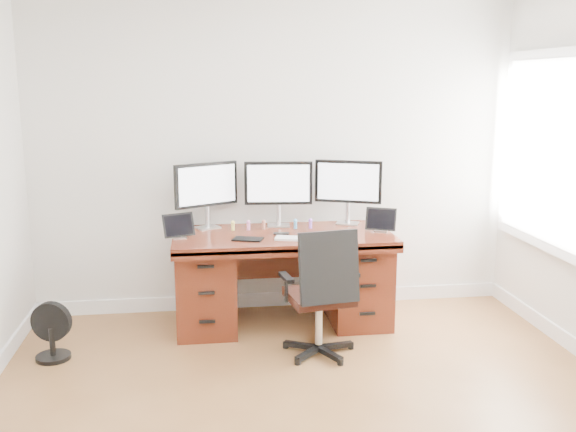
{
  "coord_description": "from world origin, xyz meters",
  "views": [
    {
      "loc": [
        -0.63,
        -3.03,
        1.9
      ],
      "look_at": [
        0.0,
        1.5,
        0.95
      ],
      "focal_mm": 40.0,
      "sensor_mm": 36.0,
      "label": 1
    }
  ],
  "objects": [
    {
      "name": "back_wall",
      "position": [
        0.0,
        2.25,
        1.35
      ],
      "size": [
        4.0,
        0.1,
        2.7
      ],
      "primitive_type": "cube",
      "color": "silver",
      "rests_on": "ground"
    },
    {
      "name": "desk",
      "position": [
        0.0,
        1.83,
        0.4
      ],
      "size": [
        1.7,
        0.8,
        0.75
      ],
      "color": "#551E11",
      "rests_on": "ground"
    },
    {
      "name": "office_chair",
      "position": [
        0.19,
        1.16,
        0.31
      ],
      "size": [
        0.57,
        0.57,
        0.94
      ],
      "rotation": [
        0.0,
        0.0,
        0.15
      ],
      "color": "black",
      "rests_on": "ground"
    },
    {
      "name": "floor_fan",
      "position": [
        -1.68,
        1.36,
        0.2
      ],
      "size": [
        0.29,
        0.24,
        0.41
      ],
      "rotation": [
        0.0,
        0.0,
        -0.24
      ],
      "color": "black",
      "rests_on": "ground"
    },
    {
      "name": "monitor_left",
      "position": [
        -0.58,
        2.07,
        1.09
      ],
      "size": [
        0.5,
        0.29,
        0.53
      ],
      "rotation": [
        0.0,
        0.0,
        0.48
      ],
      "color": "silver",
      "rests_on": "desk"
    },
    {
      "name": "monitor_center",
      "position": [
        -0.0,
        2.07,
        1.09
      ],
      "size": [
        0.55,
        0.16,
        0.53
      ],
      "rotation": [
        0.0,
        0.0,
        -0.1
      ],
      "color": "silver",
      "rests_on": "desk"
    },
    {
      "name": "monitor_right",
      "position": [
        0.58,
        2.07,
        1.09
      ],
      "size": [
        0.52,
        0.24,
        0.53
      ],
      "rotation": [
        0.0,
        0.0,
        -0.38
      ],
      "color": "silver",
      "rests_on": "desk"
    },
    {
      "name": "tablet_left",
      "position": [
        -0.8,
        1.75,
        0.84
      ],
      "size": [
        0.25,
        0.15,
        0.19
      ],
      "rotation": [
        0.0,
        0.0,
        0.37
      ],
      "color": "silver",
      "rests_on": "desk"
    },
    {
      "name": "tablet_right",
      "position": [
        0.77,
        1.75,
        0.84
      ],
      "size": [
        0.25,
        0.16,
        0.19
      ],
      "rotation": [
        0.0,
        0.0,
        -0.43
      ],
      "color": "silver",
      "rests_on": "desk"
    },
    {
      "name": "keyboard",
      "position": [
        0.06,
        1.6,
        0.76
      ],
      "size": [
        0.31,
        0.19,
        0.01
      ],
      "primitive_type": "cube",
      "rotation": [
        0.0,
        0.0,
        -0.27
      ],
      "color": "white",
      "rests_on": "desk"
    },
    {
      "name": "trackpad",
      "position": [
        0.24,
        1.59,
        0.76
      ],
      "size": [
        0.18,
        0.18,
        0.01
      ],
      "primitive_type": "cube",
      "rotation": [
        0.0,
        0.0,
        -0.37
      ],
      "color": "silver",
      "rests_on": "desk"
    },
    {
      "name": "drawing_tablet",
      "position": [
        -0.29,
        1.63,
        0.76
      ],
      "size": [
        0.25,
        0.2,
        0.01
      ],
      "primitive_type": "cube",
      "rotation": [
        0.0,
        0.0,
        -0.33
      ],
      "color": "black",
      "rests_on": "desk"
    },
    {
      "name": "phone",
      "position": [
        -0.01,
        1.78,
        0.76
      ],
      "size": [
        0.13,
        0.08,
        0.01
      ],
      "primitive_type": "cube",
      "rotation": [
        0.0,
        0.0,
        -0.19
      ],
      "color": "black",
      "rests_on": "desk"
    },
    {
      "name": "figurine_yellow",
      "position": [
        -0.38,
        1.95,
        0.79
      ],
      "size": [
        0.03,
        0.03,
        0.08
      ],
      "color": "#E4D95E",
      "rests_on": "desk"
    },
    {
      "name": "figurine_pink",
      "position": [
        -0.26,
        1.95,
        0.79
      ],
      "size": [
        0.03,
        0.03,
        0.08
      ],
      "color": "pink",
      "rests_on": "desk"
    },
    {
      "name": "figurine_brown",
      "position": [
        -0.13,
        1.95,
        0.79
      ],
      "size": [
        0.03,
        0.03,
        0.08
      ],
      "color": "#995A46",
      "rests_on": "desk"
    },
    {
      "name": "figurine_blue",
      "position": [
        0.12,
        1.95,
        0.79
      ],
      "size": [
        0.03,
        0.03,
        0.08
      ],
      "color": "#54A7E3",
      "rests_on": "desk"
    },
    {
      "name": "figurine_purple",
      "position": [
        0.25,
        1.95,
        0.79
      ],
      "size": [
        0.03,
        0.03,
        0.08
      ],
      "color": "#9056D1",
      "rests_on": "desk"
    }
  ]
}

